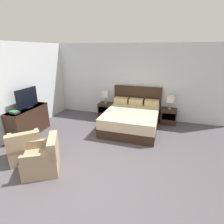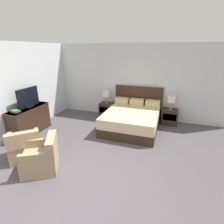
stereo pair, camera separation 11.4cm
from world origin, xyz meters
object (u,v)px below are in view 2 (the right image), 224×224
(table_lamp_right, at_px, (172,99))
(armchair_companion, at_px, (42,158))
(armchair_by_window, at_px, (25,147))
(book_blue_cover, at_px, (15,111))
(nightstand_right, at_px, (170,117))
(book_red_cover, at_px, (16,112))
(dresser, at_px, (30,120))
(tv, at_px, (28,98))
(table_lamp_left, at_px, (107,94))
(nightstand_left, at_px, (107,110))
(bed, at_px, (132,118))

(table_lamp_right, bearing_deg, armchair_companion, -125.89)
(armchair_by_window, bearing_deg, armchair_companion, -18.81)
(book_blue_cover, bearing_deg, nightstand_right, 32.41)
(nightstand_right, height_order, book_red_cover, book_red_cover)
(table_lamp_right, bearing_deg, dresser, -152.22)
(book_blue_cover, bearing_deg, table_lamp_right, 32.43)
(tv, height_order, armchair_by_window, tv)
(table_lamp_left, xyz_separation_m, armchair_companion, (-0.18, -3.43, -0.59))
(nightstand_left, xyz_separation_m, table_lamp_right, (2.30, 0.00, 0.61))
(armchair_companion, bearing_deg, bed, 63.79)
(nightstand_right, distance_m, tv, 4.56)
(armchair_by_window, bearing_deg, tv, 125.65)
(dresser, height_order, book_blue_cover, book_blue_cover)
(nightstand_left, xyz_separation_m, armchair_by_window, (-0.86, -3.20, 0.02))
(dresser, bearing_deg, table_lamp_right, 27.78)
(nightstand_left, height_order, dresser, dresser)
(book_blue_cover, bearing_deg, table_lamp_left, 56.10)
(tv, xyz_separation_m, armchair_companion, (1.52, -1.41, -0.82))
(book_blue_cover, xyz_separation_m, armchair_companion, (1.53, -0.88, -0.59))
(nightstand_right, xyz_separation_m, book_red_cover, (-3.99, -2.55, 0.58))
(nightstand_left, relative_size, armchair_by_window, 0.54)
(book_blue_cover, bearing_deg, bed, 32.54)
(table_lamp_right, height_order, tv, tv)
(table_lamp_left, distance_m, armchair_by_window, 3.37)
(bed, bearing_deg, table_lamp_left, 147.84)
(nightstand_left, xyz_separation_m, dresser, (-1.70, -2.11, 0.16))
(bed, height_order, armchair_by_window, bed)
(nightstand_right, xyz_separation_m, armchair_by_window, (-3.16, -3.20, 0.02))
(table_lamp_left, distance_m, tv, 2.66)
(tv, xyz_separation_m, book_blue_cover, (-0.01, -0.53, -0.23))
(dresser, relative_size, armchair_companion, 1.43)
(armchair_companion, bearing_deg, book_blue_cover, 150.05)
(tv, bearing_deg, dresser, -91.75)
(book_red_cover, bearing_deg, nightstand_left, 56.51)
(book_blue_cover, bearing_deg, tv, 88.57)
(nightstand_left, height_order, tv, tv)
(nightstand_left, height_order, armchair_by_window, armchair_by_window)
(nightstand_right, xyz_separation_m, table_lamp_right, (0.00, 0.00, 0.61))
(tv, relative_size, book_blue_cover, 3.88)
(table_lamp_left, bearing_deg, armchair_companion, -93.05)
(dresser, relative_size, tv, 1.70)
(table_lamp_left, distance_m, book_blue_cover, 3.07)
(tv, height_order, book_red_cover, tv)
(bed, height_order, table_lamp_right, bed)
(nightstand_right, relative_size, dresser, 0.39)
(table_lamp_right, bearing_deg, tv, -153.15)
(tv, xyz_separation_m, armchair_by_window, (0.85, -1.18, -0.82))
(dresser, bearing_deg, table_lamp_left, 51.08)
(nightstand_right, bearing_deg, book_red_cover, -147.41)
(bed, relative_size, tv, 2.56)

